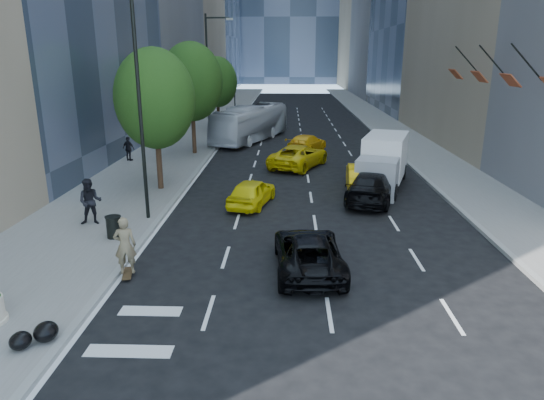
{
  "coord_description": "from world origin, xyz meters",
  "views": [
    {
      "loc": [
        -0.24,
        -16.48,
        7.17
      ],
      "look_at": [
        -0.86,
        2.08,
        1.6
      ],
      "focal_mm": 32.0,
      "sensor_mm": 36.0,
      "label": 1
    }
  ],
  "objects_px": {
    "city_bus": "(251,123)",
    "box_truck": "(383,162)",
    "black_sedan_lincoln": "(308,252)",
    "skateboarder": "(125,249)",
    "black_sedan_mercedes": "(372,187)",
    "trash_can": "(114,227)"
  },
  "relations": [
    {
      "from": "black_sedan_lincoln",
      "to": "city_bus",
      "type": "distance_m",
      "value": 26.72
    },
    {
      "from": "skateboarder",
      "to": "black_sedan_mercedes",
      "type": "relative_size",
      "value": 0.37
    },
    {
      "from": "box_truck",
      "to": "trash_can",
      "type": "distance_m",
      "value": 15.06
    },
    {
      "from": "box_truck",
      "to": "black_sedan_lincoln",
      "type": "bearing_deg",
      "value": -94.14
    },
    {
      "from": "black_sedan_mercedes",
      "to": "trash_can",
      "type": "bearing_deg",
      "value": 44.26
    },
    {
      "from": "skateboarder",
      "to": "black_sedan_mercedes",
      "type": "bearing_deg",
      "value": -148.78
    },
    {
      "from": "black_sedan_lincoln",
      "to": "trash_can",
      "type": "distance_m",
      "value": 8.06
    },
    {
      "from": "black_sedan_lincoln",
      "to": "box_truck",
      "type": "xyz_separation_m",
      "value": [
        4.58,
        11.21,
        0.78
      ]
    },
    {
      "from": "city_bus",
      "to": "box_truck",
      "type": "height_order",
      "value": "city_bus"
    },
    {
      "from": "box_truck",
      "to": "trash_can",
      "type": "bearing_deg",
      "value": -126.46
    },
    {
      "from": "city_bus",
      "to": "box_truck",
      "type": "relative_size",
      "value": 1.72
    },
    {
      "from": "black_sedan_mercedes",
      "to": "box_truck",
      "type": "bearing_deg",
      "value": -93.96
    },
    {
      "from": "black_sedan_mercedes",
      "to": "box_truck",
      "type": "relative_size",
      "value": 0.84
    },
    {
      "from": "black_sedan_lincoln",
      "to": "black_sedan_mercedes",
      "type": "relative_size",
      "value": 0.91
    },
    {
      "from": "black_sedan_mercedes",
      "to": "box_truck",
      "type": "height_order",
      "value": "box_truck"
    },
    {
      "from": "trash_can",
      "to": "black_sedan_lincoln",
      "type": "bearing_deg",
      "value": -18.03
    },
    {
      "from": "skateboarder",
      "to": "city_bus",
      "type": "distance_m",
      "value": 27.24
    },
    {
      "from": "city_bus",
      "to": "black_sedan_mercedes",
      "type": "bearing_deg",
      "value": -47.07
    },
    {
      "from": "trash_can",
      "to": "skateboarder",
      "type": "bearing_deg",
      "value": -64.19
    },
    {
      "from": "skateboarder",
      "to": "box_truck",
      "type": "height_order",
      "value": "box_truck"
    },
    {
      "from": "box_truck",
      "to": "trash_can",
      "type": "relative_size",
      "value": 7.41
    },
    {
      "from": "city_bus",
      "to": "box_truck",
      "type": "xyz_separation_m",
      "value": [
        8.54,
        -15.2,
        -0.07
      ]
    }
  ]
}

